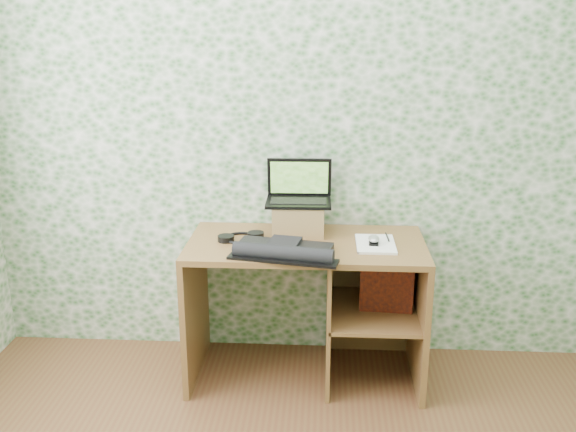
# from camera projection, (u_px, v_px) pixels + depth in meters

# --- Properties ---
(wall_back) EXTENTS (3.50, 0.00, 3.50)m
(wall_back) POSITION_uv_depth(u_px,v_px,m) (309.00, 124.00, 3.37)
(wall_back) COLOR silver
(wall_back) RESTS_ON ground
(desk) EXTENTS (1.20, 0.60, 0.75)m
(desk) POSITION_uv_depth(u_px,v_px,m) (321.00, 289.00, 3.34)
(desk) COLOR brown
(desk) RESTS_ON floor
(riser) EXTENTS (0.27, 0.23, 0.16)m
(riser) POSITION_uv_depth(u_px,v_px,m) (298.00, 218.00, 3.35)
(riser) COLOR olive
(riser) RESTS_ON desk
(laptop) EXTENTS (0.34, 0.24, 0.22)m
(laptop) POSITION_uv_depth(u_px,v_px,m) (299.00, 192.00, 3.35)
(laptop) COLOR black
(laptop) RESTS_ON riser
(keyboard) EXTENTS (0.53, 0.35, 0.07)m
(keyboard) POSITION_uv_depth(u_px,v_px,m) (284.00, 250.00, 3.05)
(keyboard) COLOR black
(keyboard) RESTS_ON desk
(headphones) EXTENTS (0.23, 0.23, 0.03)m
(headphones) POSITION_uv_depth(u_px,v_px,m) (241.00, 237.00, 3.27)
(headphones) COLOR black
(headphones) RESTS_ON desk
(notepad) EXTENTS (0.19, 0.27, 0.01)m
(notepad) POSITION_uv_depth(u_px,v_px,m) (376.00, 244.00, 3.19)
(notepad) COLOR white
(notepad) RESTS_ON desk
(mouse) EXTENTS (0.06, 0.09, 0.03)m
(mouse) POSITION_uv_depth(u_px,v_px,m) (374.00, 241.00, 3.18)
(mouse) COLOR silver
(mouse) RESTS_ON notepad
(pen) EXTENTS (0.01, 0.12, 0.01)m
(pen) POSITION_uv_depth(u_px,v_px,m) (387.00, 237.00, 3.26)
(pen) COLOR black
(pen) RESTS_ON notepad
(red_box) EXTENTS (0.28, 0.11, 0.32)m
(red_box) POSITION_uv_depth(u_px,v_px,m) (387.00, 280.00, 3.27)
(red_box) COLOR maroon
(red_box) RESTS_ON desk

